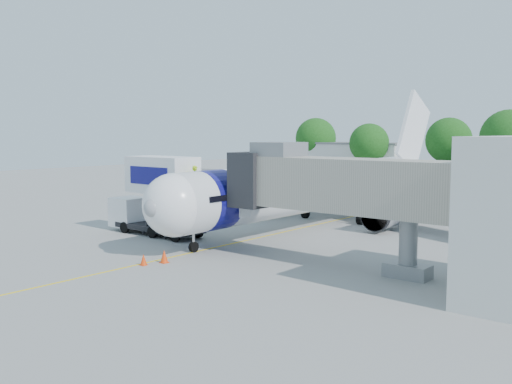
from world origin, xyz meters
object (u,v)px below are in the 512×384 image
Objects in this scene: aircraft at (319,187)px; jet_bridge at (331,185)px; ground_tug at (78,254)px; catering_hiloader at (156,196)px.

aircraft is 2.71× the size of jet_bridge.
aircraft is at bearing 79.23° from ground_tug.
aircraft is 13.77m from jet_bridge.
jet_bridge is at bearing 37.35° from ground_tug.
catering_hiloader reaches higher than ground_tug.
jet_bridge is 14.34m from catering_hiloader.
catering_hiloader is at bearing -119.37° from aircraft.
ground_tug is at bearing -64.77° from catering_hiloader.
catering_hiloader is (-6.26, -11.12, -0.19)m from aircraft.
aircraft is 10.54× the size of ground_tug.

